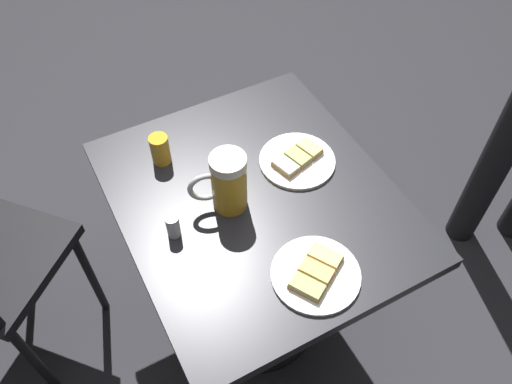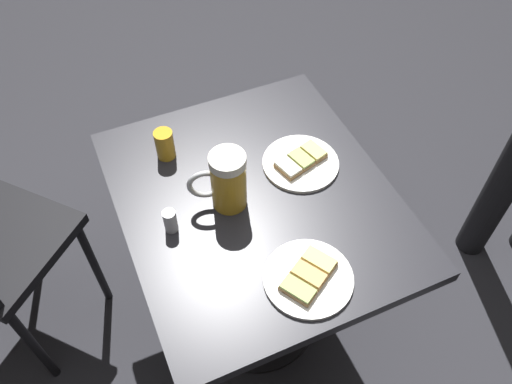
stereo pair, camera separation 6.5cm
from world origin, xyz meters
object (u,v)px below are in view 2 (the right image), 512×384
(plate_near, at_px, (301,162))
(beer_glass_small, at_px, (165,144))
(beer_mug, at_px, (227,181))
(salt_shaker, at_px, (170,221))
(plate_far, at_px, (308,277))

(plate_near, bearing_deg, beer_glass_small, 61.05)
(beer_mug, xyz_separation_m, salt_shaker, (-0.02, 0.16, -0.05))
(plate_far, bearing_deg, beer_glass_small, 19.54)
(plate_far, distance_m, beer_glass_small, 0.55)
(plate_near, bearing_deg, plate_far, 155.95)
(plate_far, distance_m, salt_shaker, 0.37)
(beer_mug, relative_size, beer_glass_small, 1.96)
(beer_glass_small, bearing_deg, plate_near, -118.95)
(plate_far, relative_size, salt_shaker, 3.16)
(plate_far, height_order, beer_mug, beer_mug)
(beer_mug, bearing_deg, plate_far, -163.34)
(plate_near, relative_size, plate_far, 1.00)
(plate_near, bearing_deg, salt_shaker, 99.33)
(plate_far, relative_size, beer_mug, 1.23)
(salt_shaker, bearing_deg, plate_far, -137.11)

